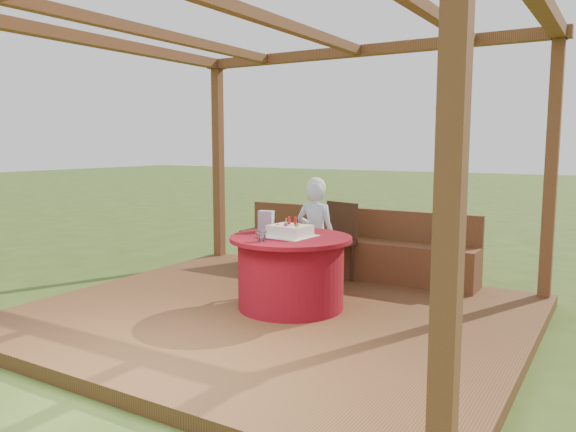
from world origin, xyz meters
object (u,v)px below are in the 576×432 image
at_px(birthday_cake, 290,231).
at_px(gift_bag, 266,221).
at_px(bench, 351,253).
at_px(drinking_glass, 261,236).
at_px(elderly_woman, 316,233).
at_px(chair, 334,237).
at_px(table, 291,272).

bearing_deg(birthday_cake, gift_bag, 157.52).
relative_size(bench, drinking_glass, 29.25).
height_order(elderly_woman, gift_bag, elderly_woman).
bearing_deg(birthday_cake, chair, 96.30).
distance_m(gift_bag, drinking_glass, 0.60).
distance_m(elderly_woman, drinking_glass, 1.13).
relative_size(bench, birthday_cake, 6.75).
xyz_separation_m(table, elderly_woman, (-0.13, 0.74, 0.27)).
bearing_deg(chair, table, -83.42).
distance_m(birthday_cake, drinking_glass, 0.38).
height_order(elderly_woman, birthday_cake, elderly_woman).
bearing_deg(bench, table, -86.98).
bearing_deg(gift_bag, bench, 62.76).
distance_m(bench, birthday_cake, 1.64).
relative_size(chair, birthday_cake, 2.04).
bearing_deg(elderly_woman, chair, 90.93).
relative_size(gift_bag, drinking_glass, 2.03).
bearing_deg(table, bench, 93.02).
xyz_separation_m(birthday_cake, drinking_glass, (-0.08, -0.37, -0.01)).
distance_m(bench, drinking_glass, 1.99).
bearing_deg(table, gift_bag, 159.02).
xyz_separation_m(table, birthday_cake, (-0.00, -0.01, 0.40)).
xyz_separation_m(bench, birthday_cake, (0.08, -1.56, 0.49)).
xyz_separation_m(bench, gift_bag, (-0.30, -1.40, 0.54)).
bearing_deg(bench, elderly_woman, -93.52).
relative_size(table, gift_bag, 5.60).
xyz_separation_m(elderly_woman, gift_bag, (-0.25, -0.60, 0.18)).
xyz_separation_m(chair, drinking_glass, (0.05, -1.59, 0.24)).
height_order(table, elderly_woman, elderly_woman).
bearing_deg(gift_bag, table, -36.29).
bearing_deg(elderly_woman, drinking_glass, -87.59).
bearing_deg(birthday_cake, drinking_glass, -102.16).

